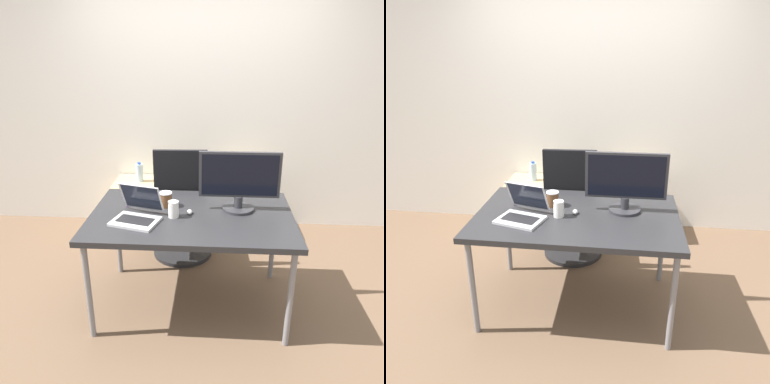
# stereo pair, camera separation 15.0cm
# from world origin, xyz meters

# --- Properties ---
(ground_plane) EXTENTS (14.00, 14.00, 0.00)m
(ground_plane) POSITION_xyz_m (0.00, 0.00, 0.00)
(ground_plane) COLOR brown
(wall_back) EXTENTS (10.00, 0.05, 2.60)m
(wall_back) POSITION_xyz_m (0.00, 1.49, 1.30)
(wall_back) COLOR silver
(wall_back) RESTS_ON ground_plane
(desk) EXTENTS (1.43, 0.91, 0.76)m
(desk) POSITION_xyz_m (0.00, 0.00, 0.71)
(desk) COLOR #28282B
(desk) RESTS_ON ground_plane
(office_chair) EXTENTS (0.56, 0.57, 1.09)m
(office_chair) POSITION_xyz_m (-0.13, 0.69, 0.42)
(office_chair) COLOR #232326
(office_chair) RESTS_ON ground_plane
(cabinet_left) EXTENTS (0.52, 0.47, 0.56)m
(cabinet_left) POSITION_xyz_m (-0.62, 1.23, 0.28)
(cabinet_left) COLOR tan
(cabinet_left) RESTS_ON ground_plane
(cabinet_right) EXTENTS (0.52, 0.47, 0.56)m
(cabinet_right) POSITION_xyz_m (0.40, 1.23, 0.28)
(cabinet_right) COLOR tan
(cabinet_right) RESTS_ON ground_plane
(water_bottle) EXTENTS (0.08, 0.08, 0.21)m
(water_bottle) POSITION_xyz_m (-0.62, 1.23, 0.65)
(water_bottle) COLOR silver
(water_bottle) RESTS_ON cabinet_left
(laptop_center) EXTENTS (0.35, 0.38, 0.23)m
(laptop_center) POSITION_xyz_m (-0.36, -0.11, 0.81)
(laptop_center) COLOR silver
(laptop_center) RESTS_ON desk
(monitor) EXTENTS (0.57, 0.23, 0.43)m
(monitor) POSITION_xyz_m (0.33, 0.10, 0.99)
(monitor) COLOR #2D2D33
(monitor) RESTS_ON desk
(mouse) EXTENTS (0.04, 0.06, 0.03)m
(mouse) POSITION_xyz_m (-0.01, -0.00, 0.78)
(mouse) COLOR silver
(mouse) RESTS_ON desk
(coffee_cup_white) EXTENTS (0.07, 0.07, 0.12)m
(coffee_cup_white) POSITION_xyz_m (-0.12, -0.06, 0.82)
(coffee_cup_white) COLOR white
(coffee_cup_white) RESTS_ON desk
(coffee_cup_brown) EXTENTS (0.09, 0.09, 0.11)m
(coffee_cup_brown) POSITION_xyz_m (-0.20, 0.12, 0.82)
(coffee_cup_brown) COLOR brown
(coffee_cup_brown) RESTS_ON desk
(scissors) EXTENTS (0.17, 0.08, 0.01)m
(scissors) POSITION_xyz_m (-0.43, 0.12, 0.77)
(scissors) COLOR #B2B2B7
(scissors) RESTS_ON desk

